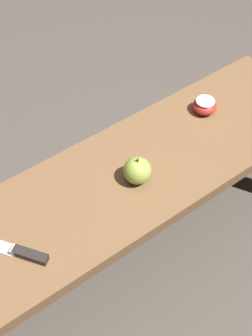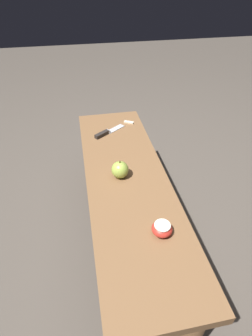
% 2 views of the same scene
% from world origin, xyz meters
% --- Properties ---
extents(ground_plane, '(8.00, 8.00, 0.00)m').
position_xyz_m(ground_plane, '(0.00, 0.00, 0.00)').
color(ground_plane, '#4C443D').
extents(wooden_bench, '(1.22, 0.35, 0.42)m').
position_xyz_m(wooden_bench, '(0.00, 0.00, 0.34)').
color(wooden_bench, brown).
rests_on(wooden_bench, ground_plane).
extents(knife, '(0.14, 0.18, 0.02)m').
position_xyz_m(knife, '(-0.38, -0.04, 0.43)').
color(knife, '#B7BABF').
rests_on(knife, wooden_bench).
extents(apple_whole, '(0.07, 0.07, 0.08)m').
position_xyz_m(apple_whole, '(-0.02, -0.03, 0.45)').
color(apple_whole, '#9EB747').
rests_on(apple_whole, wooden_bench).
extents(apple_cut, '(0.07, 0.07, 0.04)m').
position_xyz_m(apple_cut, '(0.31, 0.06, 0.44)').
color(apple_cut, red).
rests_on(apple_cut, wooden_bench).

